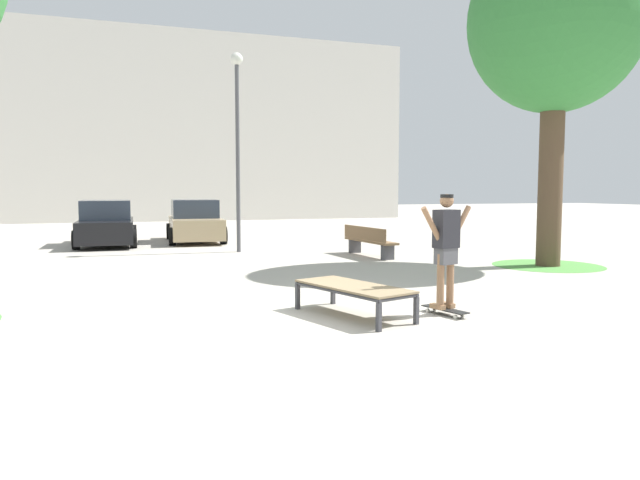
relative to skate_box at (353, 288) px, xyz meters
The scene contains 11 objects.
ground_plane 0.63m from the skate_box, 147.26° to the left, with size 120.00×120.00×0.00m, color #B2AA9E.
building_facade 30.35m from the skate_box, 93.89° to the left, with size 33.29×4.00×11.26m, color silver.
skate_box is the anchor object (origin of this frame).
skateboard 1.41m from the skate_box, 14.72° to the right, with size 0.40×0.82×0.09m.
skater 1.51m from the skate_box, 14.66° to the right, with size 0.98×0.37×1.69m.
tree_near_right 9.37m from the skate_box, 29.68° to the left, with size 4.09×4.09×7.98m.
grass_patch_near_right 7.70m from the skate_box, 29.68° to the left, with size 2.63×2.63×0.01m, color #519342.
car_black 13.55m from the skate_box, 105.43° to the left, with size 2.00×4.24×1.50m.
car_tan 13.53m from the skate_box, 92.64° to the left, with size 2.07×4.28×1.50m.
park_bench 7.87m from the skate_box, 64.71° to the left, with size 0.62×2.43×0.83m.
light_post 10.05m from the skate_box, 88.99° to the left, with size 0.36×0.36×5.83m.
Camera 1 is at (-2.81, -8.10, 1.84)m, focal length 32.97 mm.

